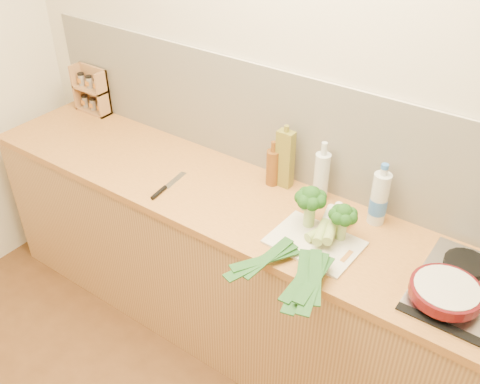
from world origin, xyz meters
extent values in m
plane|color=beige|center=(0.00, 1.50, 1.30)|extent=(3.50, 0.00, 3.50)
cube|color=silver|center=(0.00, 1.49, 1.17)|extent=(3.20, 0.02, 0.54)
cube|color=tan|center=(0.00, 1.20, 0.43)|extent=(3.20, 0.60, 0.86)
cube|color=#C17E39|center=(0.00, 1.20, 0.88)|extent=(3.20, 0.62, 0.04)
cube|color=black|center=(1.02, 0.97, 0.91)|extent=(0.58, 0.04, 0.01)
cylinder|color=black|center=(0.87, 1.08, 0.93)|extent=(0.17, 0.17, 0.03)
cylinder|color=black|center=(0.87, 1.32, 0.93)|extent=(0.17, 0.17, 0.03)
cube|color=white|center=(0.31, 1.11, 0.91)|extent=(0.38, 0.28, 0.01)
cylinder|color=#A1C271|center=(0.24, 1.20, 0.96)|extent=(0.05, 0.05, 0.10)
sphere|color=#143D10|center=(0.24, 1.20, 1.06)|extent=(0.08, 0.08, 0.08)
sphere|color=#143D10|center=(0.27, 1.20, 1.05)|extent=(0.06, 0.06, 0.06)
sphere|color=#143D10|center=(0.26, 1.23, 1.05)|extent=(0.06, 0.06, 0.06)
sphere|color=#143D10|center=(0.23, 1.24, 1.05)|extent=(0.06, 0.06, 0.06)
sphere|color=#143D10|center=(0.20, 1.21, 1.05)|extent=(0.06, 0.06, 0.06)
sphere|color=#143D10|center=(0.20, 1.18, 1.05)|extent=(0.06, 0.06, 0.06)
sphere|color=#143D10|center=(0.23, 1.16, 1.05)|extent=(0.06, 0.06, 0.06)
sphere|color=#143D10|center=(0.26, 1.17, 1.05)|extent=(0.06, 0.06, 0.06)
cylinder|color=#A1C271|center=(0.39, 1.20, 0.95)|extent=(0.04, 0.04, 0.09)
sphere|color=#143D10|center=(0.39, 1.20, 1.04)|extent=(0.07, 0.07, 0.07)
sphere|color=#143D10|center=(0.42, 1.20, 1.03)|extent=(0.06, 0.06, 0.06)
sphere|color=#143D10|center=(0.41, 1.22, 1.03)|extent=(0.06, 0.06, 0.06)
sphere|color=#143D10|center=(0.38, 1.23, 1.03)|extent=(0.06, 0.06, 0.06)
sphere|color=#143D10|center=(0.36, 1.21, 1.03)|extent=(0.06, 0.06, 0.06)
sphere|color=#143D10|center=(0.36, 1.18, 1.03)|extent=(0.06, 0.06, 0.06)
sphere|color=#143D10|center=(0.38, 1.16, 1.03)|extent=(0.06, 0.06, 0.06)
sphere|color=#143D10|center=(0.41, 1.17, 1.03)|extent=(0.06, 0.06, 0.06)
cylinder|color=white|center=(0.35, 1.28, 0.93)|extent=(0.07, 0.12, 0.04)
cylinder|color=#9BB65B|center=(0.31, 1.16, 0.93)|extent=(0.08, 0.15, 0.04)
cube|color=#1C4819|center=(0.22, 0.88, 0.93)|extent=(0.18, 0.28, 0.02)
cube|color=#1C4819|center=(0.21, 0.86, 0.94)|extent=(0.15, 0.34, 0.01)
cube|color=#1C4819|center=(0.22, 0.89, 0.94)|extent=(0.08, 0.28, 0.02)
cylinder|color=white|center=(0.30, 1.26, 0.95)|extent=(0.07, 0.12, 0.04)
cylinder|color=#9BB65B|center=(0.33, 1.14, 0.95)|extent=(0.08, 0.15, 0.04)
cube|color=#1C4819|center=(0.40, 0.85, 0.95)|extent=(0.06, 0.30, 0.02)
cube|color=#1C4819|center=(0.40, 0.83, 0.95)|extent=(0.13, 0.34, 0.01)
cube|color=#1C4819|center=(0.40, 0.86, 0.96)|extent=(0.16, 0.27, 0.02)
cylinder|color=white|center=(0.33, 1.27, 0.97)|extent=(0.07, 0.13, 0.04)
cylinder|color=#9BB65B|center=(0.36, 1.15, 0.97)|extent=(0.08, 0.15, 0.04)
cube|color=#1C4819|center=(0.45, 0.86, 0.97)|extent=(0.07, 0.30, 0.02)
cube|color=#1C4819|center=(0.45, 0.84, 0.97)|extent=(0.14, 0.34, 0.01)
cube|color=#1C4819|center=(0.44, 0.87, 0.97)|extent=(0.17, 0.27, 0.02)
cube|color=silver|center=(-0.48, 1.14, 0.90)|extent=(0.05, 0.16, 0.00)
cylinder|color=black|center=(-0.46, 1.00, 0.91)|extent=(0.03, 0.11, 0.02)
cylinder|color=#540E11|center=(0.86, 1.09, 0.96)|extent=(0.26, 0.26, 0.04)
cylinder|color=beige|center=(0.86, 1.09, 0.98)|extent=(0.23, 0.23, 0.00)
cube|color=#B5774D|center=(-1.38, 1.47, 1.04)|extent=(0.23, 0.01, 0.28)
cube|color=#B5774D|center=(-1.38, 1.43, 0.91)|extent=(0.23, 0.09, 0.01)
cube|color=#B5774D|center=(-1.38, 1.43, 1.05)|extent=(0.23, 0.09, 0.01)
cube|color=#B5774D|center=(-1.49, 1.43, 1.04)|extent=(0.01, 0.09, 0.28)
cube|color=#B5774D|center=(-1.27, 1.43, 1.04)|extent=(0.01, 0.09, 0.28)
cylinder|color=gray|center=(-1.45, 1.43, 0.95)|extent=(0.04, 0.04, 0.06)
cylinder|color=gray|center=(-1.38, 1.43, 0.95)|extent=(0.04, 0.04, 0.06)
cylinder|color=gray|center=(-1.31, 1.43, 0.95)|extent=(0.04, 0.04, 0.06)
cylinder|color=gray|center=(-1.45, 1.43, 1.09)|extent=(0.04, 0.04, 0.06)
cylinder|color=gray|center=(-1.38, 1.43, 1.09)|extent=(0.04, 0.04, 0.06)
cylinder|color=gray|center=(-1.31, 1.43, 1.09)|extent=(0.04, 0.04, 0.06)
cube|color=olive|center=(-0.02, 1.41, 1.05)|extent=(0.08, 0.05, 0.29)
cylinder|color=olive|center=(-0.02, 1.41, 1.21)|extent=(0.02, 0.02, 0.03)
cylinder|color=silver|center=(0.17, 1.42, 1.02)|extent=(0.07, 0.07, 0.24)
cylinder|color=silver|center=(0.17, 1.42, 1.17)|extent=(0.03, 0.03, 0.06)
cylinder|color=brown|center=(-0.07, 1.39, 0.99)|extent=(0.06, 0.06, 0.18)
cylinder|color=brown|center=(-0.07, 1.39, 1.11)|extent=(0.03, 0.03, 0.05)
cylinder|color=silver|center=(0.46, 1.40, 1.02)|extent=(0.08, 0.08, 0.24)
cylinder|color=silver|center=(0.46, 1.40, 1.16)|extent=(0.03, 0.03, 0.03)
cylinder|color=blue|center=(0.46, 1.40, 0.99)|extent=(0.08, 0.08, 0.07)
camera|label=1|loc=(1.05, -0.46, 2.35)|focal=40.00mm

